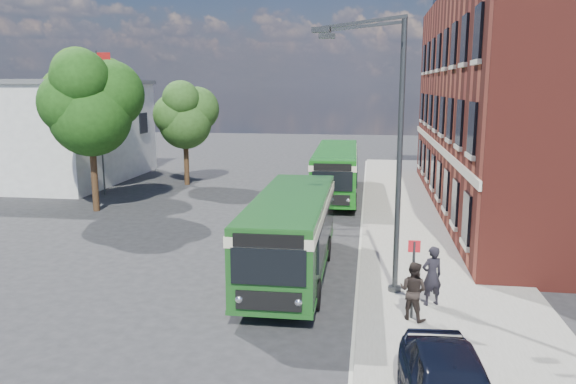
# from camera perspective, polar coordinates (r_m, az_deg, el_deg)

# --- Properties ---
(ground) EXTENTS (120.00, 120.00, 0.00)m
(ground) POSITION_cam_1_polar(r_m,az_deg,el_deg) (21.79, -3.38, -7.79)
(ground) COLOR #252528
(ground) RESTS_ON ground
(pavement) EXTENTS (6.00, 48.00, 0.15)m
(pavement) POSITION_cam_1_polar(r_m,az_deg,el_deg) (29.16, 13.54, -3.11)
(pavement) COLOR gray
(pavement) RESTS_ON ground
(kerb_line) EXTENTS (0.12, 48.00, 0.01)m
(kerb_line) POSITION_cam_1_polar(r_m,az_deg,el_deg) (29.05, 7.52, -3.10)
(kerb_line) COLOR beige
(kerb_line) RESTS_ON ground
(brick_office) EXTENTS (12.10, 26.00, 14.20)m
(brick_office) POSITION_cam_1_polar(r_m,az_deg,el_deg) (33.65, 25.58, 9.82)
(brick_office) COLOR maroon
(brick_office) RESTS_ON ground
(white_building) EXTENTS (9.40, 13.40, 7.30)m
(white_building) POSITION_cam_1_polar(r_m,az_deg,el_deg) (44.34, -21.92, 5.79)
(white_building) COLOR beige
(white_building) RESTS_ON ground
(flagpole) EXTENTS (0.95, 0.10, 9.00)m
(flagpole) POSITION_cam_1_polar(r_m,az_deg,el_deg) (37.23, -18.47, 7.18)
(flagpole) COLOR #323436
(flagpole) RESTS_ON ground
(street_lamp) EXTENTS (2.96, 2.38, 9.00)m
(street_lamp) POSITION_cam_1_polar(r_m,az_deg,el_deg) (18.35, 10.15, 3.91)
(street_lamp) COLOR #323436
(street_lamp) RESTS_ON ground
(bus_stop_sign) EXTENTS (0.35, 0.08, 2.52)m
(bus_stop_sign) POSITION_cam_1_polar(r_m,az_deg,el_deg) (16.96, 12.59, -8.14)
(bus_stop_sign) COLOR #323436
(bus_stop_sign) RESTS_ON ground
(bus_front) EXTENTS (2.71, 9.94, 3.02)m
(bus_front) POSITION_cam_1_polar(r_m,az_deg,el_deg) (20.45, 0.33, -3.66)
(bus_front) COLOR #1A4D1A
(bus_front) RESTS_ON ground
(bus_rear) EXTENTS (2.91, 12.03, 3.02)m
(bus_rear) POSITION_cam_1_polar(r_m,az_deg,el_deg) (35.50, 4.90, 2.50)
(bus_rear) COLOR #156217
(bus_rear) RESTS_ON ground
(pedestrian_a) EXTENTS (0.82, 0.70, 1.90)m
(pedestrian_a) POSITION_cam_1_polar(r_m,az_deg,el_deg) (18.21, 14.41, -8.24)
(pedestrian_a) COLOR black
(pedestrian_a) RESTS_ON pavement
(pedestrian_b) EXTENTS (1.07, 1.00, 1.75)m
(pedestrian_b) POSITION_cam_1_polar(r_m,az_deg,el_deg) (17.06, 12.59, -9.75)
(pedestrian_b) COLOR black
(pedestrian_b) RESTS_ON pavement
(tree_left) EXTENTS (5.23, 4.97, 8.83)m
(tree_left) POSITION_cam_1_polar(r_m,az_deg,el_deg) (32.48, -19.45, 8.53)
(tree_left) COLOR #3A2715
(tree_left) RESTS_ON ground
(tree_mid) EXTENTS (5.50, 5.23, 9.28)m
(tree_mid) POSITION_cam_1_polar(r_m,az_deg,el_deg) (38.63, -19.77, 9.23)
(tree_mid) COLOR #3A2715
(tree_mid) RESTS_ON ground
(tree_right) EXTENTS (4.30, 4.09, 7.27)m
(tree_right) POSITION_cam_1_polar(r_m,az_deg,el_deg) (39.84, -10.39, 7.74)
(tree_right) COLOR #3A2715
(tree_right) RESTS_ON ground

